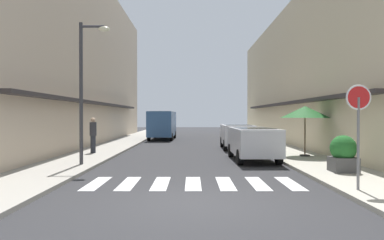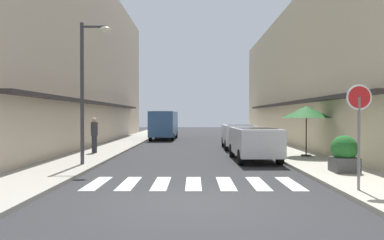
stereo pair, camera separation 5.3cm
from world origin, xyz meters
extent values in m
plane|color=#2B2B2D|center=(0.00, 14.76, 0.00)|extent=(81.19, 81.19, 0.00)
cube|color=#9E998E|center=(-5.02, 14.76, 0.06)|extent=(2.58, 51.67, 0.12)
cube|color=#ADA899|center=(5.02, 14.76, 0.06)|extent=(2.58, 51.67, 0.12)
cube|color=#C6B299|center=(-8.81, 15.61, 5.87)|extent=(5.00, 35.22, 11.74)
cube|color=#332D2D|center=(-6.06, 15.61, 2.80)|extent=(0.50, 24.65, 0.16)
cube|color=beige|center=(8.81, 15.61, 4.70)|extent=(5.00, 35.22, 9.40)
cube|color=#332D2D|center=(6.06, 15.61, 2.80)|extent=(0.50, 24.65, 0.16)
cube|color=silver|center=(-2.85, 2.37, 0.01)|extent=(0.45, 2.20, 0.01)
cube|color=silver|center=(-1.90, 2.37, 0.01)|extent=(0.45, 2.20, 0.01)
cube|color=silver|center=(-0.95, 2.37, 0.01)|extent=(0.45, 2.20, 0.01)
cube|color=silver|center=(0.00, 2.37, 0.01)|extent=(0.45, 2.20, 0.01)
cube|color=silver|center=(0.95, 2.37, 0.01)|extent=(0.45, 2.20, 0.01)
cube|color=silver|center=(1.90, 2.37, 0.01)|extent=(0.45, 2.20, 0.01)
cube|color=silver|center=(2.85, 2.37, 0.01)|extent=(0.45, 2.20, 0.01)
cube|color=silver|center=(2.68, 7.86, 0.89)|extent=(1.83, 4.38, 1.13)
cube|color=black|center=(2.68, 7.64, 1.19)|extent=(1.52, 2.46, 0.56)
cylinder|color=black|center=(1.85, 9.27, 0.32)|extent=(0.23, 0.64, 0.64)
cylinder|color=black|center=(3.44, 9.30, 0.32)|extent=(0.23, 0.64, 0.64)
cylinder|color=black|center=(1.91, 6.41, 0.32)|extent=(0.23, 0.64, 0.64)
cylinder|color=black|center=(3.50, 6.44, 0.32)|extent=(0.23, 0.64, 0.64)
cube|color=silver|center=(2.68, 13.61, 0.89)|extent=(1.81, 4.10, 1.13)
cube|color=black|center=(2.68, 13.40, 1.19)|extent=(1.51, 2.31, 0.56)
cylinder|color=black|center=(1.90, 14.96, 0.32)|extent=(0.23, 0.64, 0.64)
cylinder|color=black|center=(3.49, 14.94, 0.32)|extent=(0.23, 0.64, 0.64)
cylinder|color=black|center=(1.86, 12.27, 0.32)|extent=(0.23, 0.64, 0.64)
cylinder|color=black|center=(3.45, 12.25, 0.32)|extent=(0.23, 0.64, 0.64)
cube|color=#33598C|center=(-2.53, 22.26, 1.34)|extent=(2.09, 5.45, 2.03)
cube|color=black|center=(-2.53, 21.99, 2.09)|extent=(1.71, 3.06, 0.56)
cylinder|color=black|center=(-3.38, 24.06, 0.32)|extent=(0.24, 0.65, 0.64)
cylinder|color=black|center=(-1.59, 24.02, 0.32)|extent=(0.24, 0.65, 0.64)
cylinder|color=black|center=(-3.47, 20.50, 0.32)|extent=(0.24, 0.65, 0.64)
cylinder|color=black|center=(-1.68, 20.45, 0.32)|extent=(0.24, 0.65, 0.64)
cylinder|color=slate|center=(4.19, 0.92, 1.29)|extent=(0.07, 0.07, 2.35)
cylinder|color=red|center=(4.19, 0.92, 2.47)|extent=(0.64, 0.03, 0.64)
torus|color=white|center=(4.19, 0.92, 2.47)|extent=(0.65, 0.05, 0.65)
cylinder|color=#38383D|center=(-4.34, 5.79, 2.86)|extent=(0.14, 0.14, 5.49)
cylinder|color=#38383D|center=(-3.89, 5.79, 5.46)|extent=(0.90, 0.10, 0.10)
ellipsoid|color=beige|center=(-3.44, 5.79, 5.36)|extent=(0.44, 0.28, 0.20)
cylinder|color=#262626|center=(5.25, 8.64, 0.15)|extent=(0.48, 0.48, 0.06)
cylinder|color=#4C3823|center=(5.25, 8.64, 1.15)|extent=(0.06, 0.06, 2.06)
cone|color=#19511E|center=(5.25, 8.64, 2.18)|extent=(2.25, 2.25, 0.55)
cube|color=#4C4C4C|center=(5.05, 3.87, 0.37)|extent=(0.81, 0.81, 0.49)
sphere|color=#236628|center=(5.05, 3.87, 0.91)|extent=(0.87, 0.87, 0.87)
cylinder|color=#282B33|center=(-5.05, 10.08, 0.55)|extent=(0.26, 0.26, 0.87)
cylinder|color=#333338|center=(-5.05, 10.08, 1.33)|extent=(0.34, 0.34, 0.69)
sphere|color=tan|center=(-5.05, 10.08, 1.79)|extent=(0.24, 0.24, 0.24)
camera|label=1|loc=(-0.03, -8.28, 2.00)|focal=33.94mm
camera|label=2|loc=(0.02, -8.27, 2.00)|focal=33.94mm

